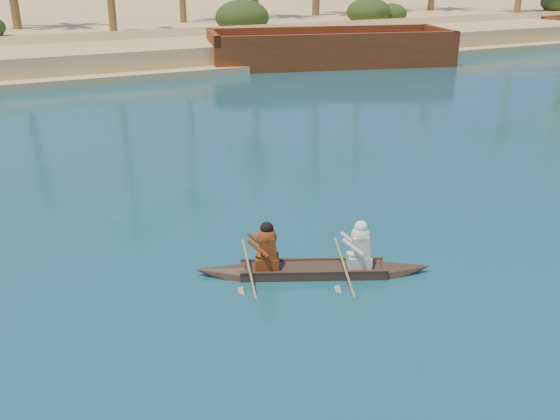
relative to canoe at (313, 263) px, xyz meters
name	(u,v)px	position (x,y,z in m)	size (l,w,h in m)	color
sandy_embankment	(122,23)	(6.89, 45.49, 0.30)	(150.00, 51.00, 1.50)	#D6C578
shrub_cluster	(177,33)	(6.89, 30.10, 0.97)	(100.00, 6.00, 2.40)	#1F3112
canoe	(313,263)	(0.00, 0.00, 0.00)	(4.18, 2.30, 1.19)	#3A291F
barge_mid	(330,50)	(12.93, 21.51, 0.54)	(13.83, 7.56, 2.19)	maroon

